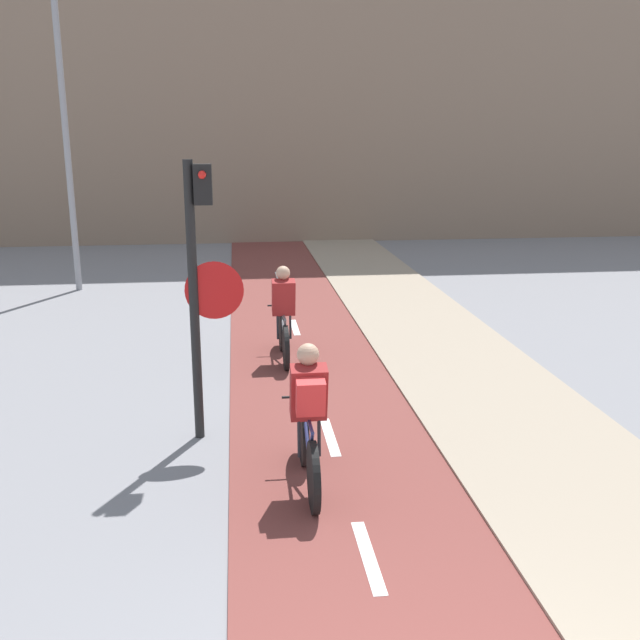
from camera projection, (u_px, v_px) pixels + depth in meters
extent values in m
cube|color=white|center=(368.00, 556.00, 6.08)|extent=(0.12, 1.10, 0.00)
cube|color=white|center=(330.00, 437.00, 8.48)|extent=(0.12, 1.10, 0.00)
cube|color=white|center=(308.00, 370.00, 10.88)|extent=(0.12, 1.10, 0.00)
cube|color=white|center=(295.00, 327.00, 13.29)|extent=(0.12, 1.10, 0.00)
cube|color=white|center=(285.00, 298.00, 15.69)|extent=(0.12, 1.10, 0.00)
cube|color=white|center=(278.00, 276.00, 18.09)|extent=(0.12, 1.10, 0.00)
cube|color=#89705B|center=(261.00, 70.00, 24.80)|extent=(60.00, 5.00, 11.32)
cylinder|color=black|center=(194.00, 305.00, 8.13)|extent=(0.11, 0.11, 3.25)
cube|color=black|center=(203.00, 184.00, 7.80)|extent=(0.20, 0.20, 0.44)
sphere|color=red|center=(202.00, 175.00, 7.67)|extent=(0.09, 0.09, 0.09)
cone|color=red|center=(214.00, 291.00, 8.11)|extent=(0.67, 0.01, 0.67)
cone|color=silver|center=(214.00, 290.00, 8.11)|extent=(0.60, 0.02, 0.60)
cylinder|color=gray|center=(66.00, 136.00, 15.72)|extent=(0.14, 0.14, 6.94)
cylinder|color=black|center=(314.00, 477.00, 6.78)|extent=(0.07, 0.70, 0.70)
cylinder|color=black|center=(303.00, 434.00, 7.76)|extent=(0.07, 0.70, 0.70)
cylinder|color=navy|center=(306.00, 430.00, 7.41)|extent=(0.04, 0.65, 0.43)
cylinder|color=navy|center=(311.00, 448.00, 6.95)|extent=(0.04, 0.34, 0.46)
cylinder|color=navy|center=(308.00, 416.00, 7.20)|extent=(0.04, 0.94, 0.07)
cylinder|color=navy|center=(311.00, 469.00, 6.96)|extent=(0.04, 0.39, 0.05)
cylinder|color=black|center=(303.00, 397.00, 7.65)|extent=(0.46, 0.03, 0.03)
cube|color=maroon|center=(309.00, 392.00, 7.02)|extent=(0.36, 0.31, 0.59)
sphere|color=tan|center=(308.00, 354.00, 6.96)|extent=(0.22, 0.22, 0.22)
cylinder|color=#232328|center=(299.00, 436.00, 7.09)|extent=(0.04, 0.07, 0.44)
cylinder|color=#232328|center=(319.00, 435.00, 7.11)|extent=(0.04, 0.07, 0.44)
cube|color=red|center=(310.00, 397.00, 6.84)|extent=(0.28, 0.23, 0.39)
cylinder|color=black|center=(286.00, 348.00, 10.89)|extent=(0.07, 0.69, 0.69)
cylinder|color=black|center=(282.00, 330.00, 11.86)|extent=(0.07, 0.69, 0.69)
cylinder|color=slate|center=(283.00, 325.00, 11.51)|extent=(0.04, 0.64, 0.43)
cylinder|color=slate|center=(285.00, 331.00, 11.06)|extent=(0.04, 0.33, 0.45)
cylinder|color=slate|center=(283.00, 314.00, 11.31)|extent=(0.04, 0.93, 0.07)
cylinder|color=slate|center=(285.00, 345.00, 11.07)|extent=(0.04, 0.38, 0.05)
cylinder|color=black|center=(281.00, 305.00, 11.75)|extent=(0.46, 0.03, 0.03)
cube|color=maroon|center=(284.00, 297.00, 11.13)|extent=(0.36, 0.31, 0.59)
sphere|color=tan|center=(283.00, 273.00, 11.07)|extent=(0.22, 0.22, 0.22)
cylinder|color=#232328|center=(278.00, 326.00, 11.20)|extent=(0.04, 0.07, 0.44)
cylinder|color=#232328|center=(290.00, 325.00, 11.22)|extent=(0.04, 0.07, 0.44)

